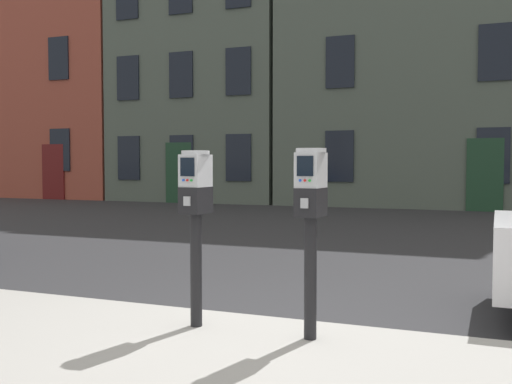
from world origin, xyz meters
TOP-DOWN VIEW (x-y plane):
  - ground_plane at (0.00, 0.00)m, footprint 160.00×160.00m
  - parking_meter_near_kerb at (-0.47, -0.27)m, footprint 0.23×0.26m
  - parking_meter_twin_adjacent at (0.44, -0.27)m, footprint 0.23×0.26m
  - townhouse_green_painted at (-15.35, 16.56)m, footprint 7.55×5.65m
  - townhouse_brick_corner at (-8.26, 16.54)m, footprint 6.44×5.61m
  - townhouse_brownstone at (-0.46, 17.04)m, footprint 8.90×6.61m

SIDE VIEW (x-z plane):
  - ground_plane at x=0.00m, z-range 0.00..0.00m
  - parking_meter_near_kerb at x=-0.47m, z-range 0.40..1.75m
  - parking_meter_twin_adjacent at x=0.44m, z-range 0.40..1.76m
  - townhouse_brick_corner at x=-8.26m, z-range 0.00..11.42m
  - townhouse_brownstone at x=-0.46m, z-range 0.00..11.66m
  - townhouse_green_painted at x=-15.35m, z-range 0.00..13.73m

